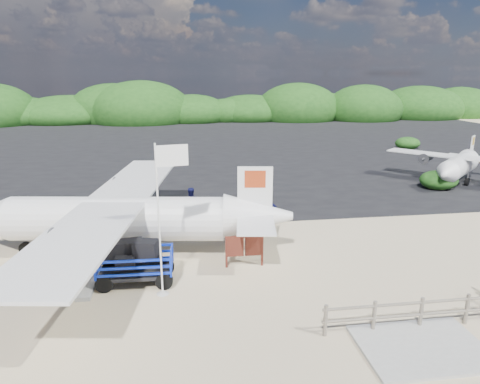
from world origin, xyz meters
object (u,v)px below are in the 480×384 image
object	(u,v)px
baggage_cart	(137,283)
flagpole	(163,294)
crew_a	(217,221)
aircraft_small	(138,149)
crew_b	(190,205)
signboard	(244,266)
aircraft_large	(294,149)
crew_c	(270,212)

from	to	relation	value
baggage_cart	flagpole	xyz separation A→B (m)	(0.98, -0.97, 0.00)
crew_a	aircraft_small	distance (m)	26.68
baggage_cart	aircraft_small	bearing A→B (deg)	96.59
crew_b	signboard	bearing A→B (deg)	91.24
crew_a	aircraft_large	xyz separation A→B (m)	(9.92, 23.23, -0.90)
signboard	crew_c	bearing A→B (deg)	67.07
crew_a	crew_c	size ratio (longest dim) A/B	1.22
flagpole	signboard	xyz separation A→B (m)	(3.17, 1.80, 0.00)
aircraft_large	aircraft_small	size ratio (longest dim) A/B	2.02
aircraft_large	aircraft_small	xyz separation A→B (m)	(-15.84, 2.77, 0.00)
signboard	crew_b	size ratio (longest dim) A/B	0.89
crew_a	aircraft_small	bearing A→B (deg)	-76.52
signboard	aircraft_large	xyz separation A→B (m)	(9.12, 26.33, 0.00)
crew_a	aircraft_large	bearing A→B (deg)	-112.47
aircraft_small	crew_a	bearing A→B (deg)	61.13
crew_b	aircraft_small	distance (m)	23.87
flagpole	crew_a	world-z (taller)	flagpole
crew_a	aircraft_small	xyz separation A→B (m)	(-5.93, 26.00, -0.90)
crew_b	crew_c	xyz separation A→B (m)	(3.98, -1.18, -0.17)
signboard	crew_b	world-z (taller)	crew_b
crew_b	crew_c	size ratio (longest dim) A/B	1.23
aircraft_small	crew_b	bearing A→B (deg)	59.82
crew_a	crew_c	xyz separation A→B (m)	(2.82, 1.45, -0.16)
crew_c	aircraft_small	size ratio (longest dim) A/B	0.18
baggage_cart	aircraft_small	distance (m)	30.04
signboard	aircraft_large	bearing A→B (deg)	71.90
baggage_cart	crew_c	size ratio (longest dim) A/B	1.97
aircraft_large	crew_c	bearing A→B (deg)	80.32
aircraft_small	flagpole	bearing A→B (deg)	54.86
crew_c	aircraft_large	xyz separation A→B (m)	(7.10, 21.78, -0.74)
signboard	flagpole	bearing A→B (deg)	-149.46
baggage_cart	crew_a	world-z (taller)	crew_a
aircraft_large	aircraft_small	bearing A→B (deg)	-1.53
aircraft_large	crew_b	bearing A→B (deg)	70.11
baggage_cart	flagpole	bearing A→B (deg)	-43.02
baggage_cart	signboard	size ratio (longest dim) A/B	1.80
baggage_cart	crew_c	bearing A→B (deg)	42.75
signboard	crew_b	distance (m)	6.12
flagpole	signboard	world-z (taller)	flagpole
aircraft_small	baggage_cart	bearing A→B (deg)	53.22
crew_b	aircraft_large	world-z (taller)	aircraft_large
flagpole	crew_c	bearing A→B (deg)	50.72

